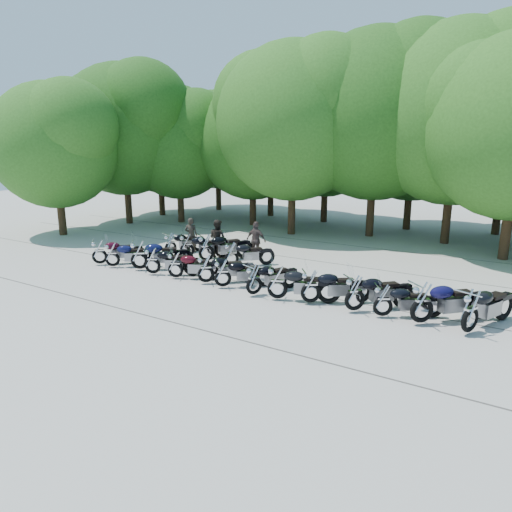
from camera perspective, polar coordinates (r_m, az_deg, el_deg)
The scene contains 35 objects.
ground at distance 15.91m, azimuth -2.85°, elevation -4.93°, with size 90.00×90.00×0.00m, color #A39E94.
tree_0 at distance 34.95m, azimuth -12.04°, elevation 13.93°, with size 7.50×7.50×9.21m.
tree_1 at distance 31.38m, azimuth -9.66°, elevation 13.40°, with size 6.97×6.97×8.55m.
tree_2 at distance 29.81m, azimuth -0.41°, elevation 14.06°, with size 7.31×7.31×8.97m.
tree_3 at distance 26.62m, azimuth 4.68°, elevation 16.26°, with size 8.70×8.70×10.67m.
tree_4 at distance 26.78m, azimuth 14.78°, elevation 16.53°, with size 9.13×9.13×11.20m.
tree_5 at distance 25.96m, azimuth 23.80°, elevation 15.83°, with size 9.04×9.04×11.10m.
tree_9 at distance 37.27m, azimuth -4.84°, elevation 14.22°, with size 7.59×7.59×9.32m.
tree_10 at distance 33.89m, azimuth 1.90°, elevation 14.57°, with size 7.78×7.78×9.55m.
tree_11 at distance 31.37m, azimuth 8.80°, elevation 14.22°, with size 7.56×7.56×9.28m.
tree_12 at distance 29.67m, azimuth 19.08°, elevation 14.15°, with size 7.88×7.88×9.67m.
tree_13 at distance 29.95m, azimuth 28.98°, elevation 13.82°, with size 8.31×8.31×10.20m.
tree_16 at distance 28.60m, azimuth -23.87°, elevation 12.47°, with size 6.97×6.97×8.55m.
tree_17 at distance 31.64m, azimuth -16.22°, elevation 14.83°, with size 8.31×8.31×10.20m.
motorcycle_0 at distance 20.87m, azimuth -19.00°, elevation 0.61°, with size 0.68×2.24×1.26m, color #340715, non-canonical shape.
motorcycle_1 at distance 20.27m, azimuth -17.54°, elevation 0.29°, with size 0.66×2.16×1.22m, color #0C1038, non-canonical shape.
motorcycle_2 at distance 19.47m, azimuth -14.39°, elevation 0.26°, with size 0.76×2.51×1.42m, color #0B1034, non-canonical shape.
motorcycle_3 at distance 18.66m, azimuth -12.82°, elevation -0.45°, with size 0.68×2.24×1.26m, color black, non-canonical shape.
motorcycle_4 at distance 17.94m, azimuth -10.03°, elevation -0.97°, with size 0.65×2.14×1.21m, color #3A0710, non-canonical shape.
motorcycle_5 at distance 17.11m, azimuth -6.28°, elevation -1.48°, with size 0.67×2.21×1.25m, color black, non-canonical shape.
motorcycle_6 at distance 16.55m, azimuth -4.18°, elevation -2.01°, with size 0.65×2.15×1.22m, color black, non-canonical shape.
motorcycle_7 at distance 15.65m, azimuth -0.24°, elevation -2.82°, with size 0.68×2.23×1.26m, color black, non-canonical shape.
motorcycle_8 at distance 15.20m, azimuth 2.70°, elevation -3.18°, with size 0.72×2.35×1.33m, color black, non-canonical shape.
motorcycle_9 at distance 14.92m, azimuth 6.89°, elevation -3.65°, with size 0.70×2.31×1.30m, color black, non-canonical shape.
motorcycle_10 at distance 14.43m, azimuth 12.29°, elevation -4.39°, with size 0.72×2.37×1.34m, color black, non-canonical shape.
motorcycle_11 at distance 14.21m, azimuth 15.62°, elevation -5.23°, with size 0.63×2.07×1.17m, color black, non-canonical shape.
motorcycle_12 at distance 13.95m, azimuth 20.10°, elevation -5.32°, with size 0.78×2.56×1.45m, color #0F0C38, non-canonical shape.
motorcycle_13 at distance 13.76m, azimuth 25.27°, elevation -6.08°, with size 0.78×2.55×1.44m, color black, non-canonical shape.
motorcycle_14 at distance 21.86m, azimuth -10.64°, elevation 1.61°, with size 0.65×2.15×1.22m, color black, non-canonical shape.
motorcycle_15 at distance 21.10m, azimuth -8.65°, elevation 1.38°, with size 0.70×2.30×1.30m, color black, non-canonical shape.
motorcycle_16 at distance 20.26m, azimuth -6.23°, elevation 1.16°, with size 0.78×2.55×1.44m, color black, non-canonical shape.
motorcycle_17 at distance 19.40m, azimuth -3.08°, elevation 0.35°, with size 0.66×2.17×1.23m, color black, non-canonical shape.
rider_0 at distance 22.38m, azimuth -8.11°, elevation 2.62°, with size 0.62×0.41×1.70m, color black.
rider_1 at distance 21.17m, azimuth -4.82°, elevation 2.19°, with size 0.86×0.67×1.78m, color black.
rider_2 at distance 20.83m, azimuth 0.02°, elevation 1.98°, with size 1.01×0.42×1.73m, color #4E3D38.
Camera 1 is at (8.60, -12.40, 5.03)m, focal length 32.00 mm.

